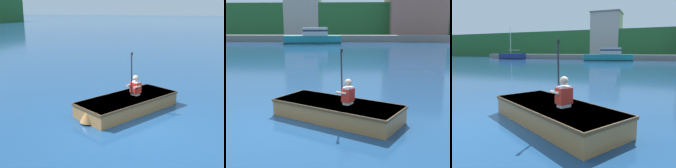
% 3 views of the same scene
% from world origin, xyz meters
% --- Properties ---
extents(ground_plane, '(300.00, 300.00, 0.00)m').
position_xyz_m(ground_plane, '(0.00, 0.00, 0.00)').
color(ground_plane, navy).
extents(rowboat_foreground, '(3.34, 2.66, 0.42)m').
position_xyz_m(rowboat_foreground, '(1.31, 0.73, 0.24)').
color(rowboat_foreground, '#A3703D').
rests_on(rowboat_foreground, ground).
extents(person_paddler, '(0.44, 0.44, 1.30)m').
position_xyz_m(person_paddler, '(1.61, 0.56, 0.69)').
color(person_paddler, silver).
rests_on(person_paddler, rowboat_foreground).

